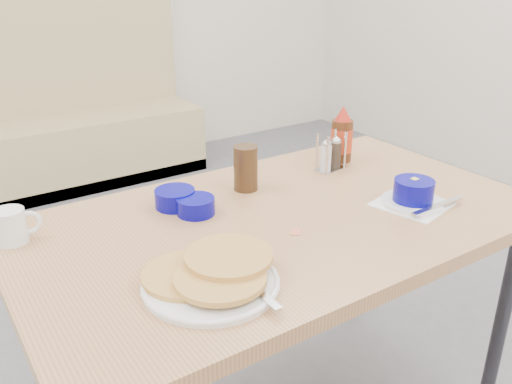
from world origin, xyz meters
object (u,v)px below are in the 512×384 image
pancake_plate (212,276)px  coffee_mug (12,226)px  booth_bench (53,132)px  amber_tumbler (246,168)px  dining_table (282,236)px  syrup_bottle (342,137)px  butter_bowl (196,206)px  grits_setting (413,194)px  creamer_bowl (175,198)px  condiment_caddy (331,157)px

pancake_plate → coffee_mug: coffee_mug is taller
booth_bench → amber_tumbler: booth_bench is taller
dining_table → syrup_bottle: syrup_bottle is taller
booth_bench → syrup_bottle: 2.38m
butter_bowl → grits_setting: bearing=-28.3°
pancake_plate → grits_setting: (0.67, 0.04, 0.01)m
amber_tumbler → creamer_bowl: bearing=178.7°
dining_table → pancake_plate: size_ratio=4.49×
coffee_mug → amber_tumbler: (0.65, -0.04, 0.02)m
dining_table → butter_bowl: (-0.19, 0.14, 0.08)m
booth_bench → syrup_bottle: bearing=-79.5°
condiment_caddy → coffee_mug: bearing=169.1°
creamer_bowl → pancake_plate: bearing=-105.4°
booth_bench → coffee_mug: booth_bench is taller
coffee_mug → booth_bench: bearing=74.6°
grits_setting → amber_tumbler: (-0.33, 0.36, 0.04)m
coffee_mug → condiment_caddy: bearing=-2.9°
dining_table → amber_tumbler: bearing=85.2°
dining_table → pancake_plate: bearing=-150.2°
amber_tumbler → syrup_bottle: syrup_bottle is taller
pancake_plate → butter_bowl: 0.36m
booth_bench → dining_table: size_ratio=1.36×
dining_table → pancake_plate: 0.38m
creamer_bowl → butter_bowl: bearing=-70.9°
booth_bench → condiment_caddy: booth_bench is taller
coffee_mug → syrup_bottle: 1.05m
condiment_caddy → amber_tumbler: bearing=169.7°
coffee_mug → grits_setting: (0.97, -0.39, -0.01)m
syrup_bottle → creamer_bowl: bearing=-177.6°
pancake_plate → condiment_caddy: size_ratio=2.50×
dining_table → condiment_caddy: bearing=30.3°
dining_table → syrup_bottle: size_ratio=7.35×
condiment_caddy → booth_bench: bearing=90.3°
pancake_plate → butter_bowl: bearing=67.4°
booth_bench → butter_bowl: booth_bench is taller
dining_table → condiment_caddy: condiment_caddy is taller
grits_setting → condiment_caddy: condiment_caddy is taller
creamer_bowl → syrup_bottle: bearing=2.4°
grits_setting → creamer_bowl: (-0.56, 0.36, -0.01)m
booth_bench → coffee_mug: 2.41m
butter_bowl → coffee_mug: bearing=166.7°
dining_table → condiment_caddy: (0.34, 0.20, 0.11)m
coffee_mug → butter_bowl: (0.44, -0.10, -0.02)m
butter_bowl → pancake_plate: bearing=-112.6°
dining_table → grits_setting: size_ratio=5.89×
pancake_plate → syrup_bottle: syrup_bottle is taller
creamer_bowl → condiment_caddy: size_ratio=0.89×
coffee_mug → syrup_bottle: syrup_bottle is taller
dining_table → creamer_bowl: (-0.21, 0.22, 0.09)m
coffee_mug → grits_setting: 1.05m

